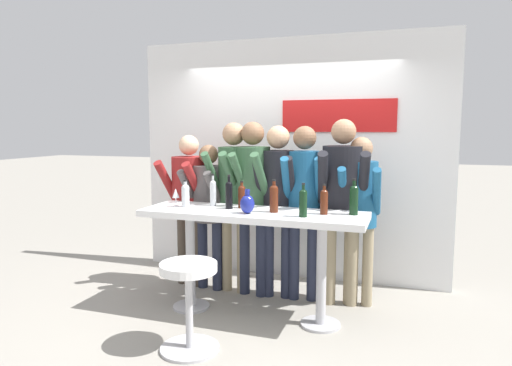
{
  "coord_description": "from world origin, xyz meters",
  "views": [
    {
      "loc": [
        1.35,
        -3.91,
        1.78
      ],
      "look_at": [
        0.0,
        0.09,
        1.26
      ],
      "focal_mm": 32.0,
      "sensor_mm": 36.0,
      "label": 1
    }
  ],
  "objects_px": {
    "person_far_right": "(342,192)",
    "bar_stool": "(189,292)",
    "person_center": "(252,188)",
    "wine_bottle_6": "(274,197)",
    "tasting_table": "(253,228)",
    "person_rightmost": "(360,202)",
    "wine_bottle_2": "(354,198)",
    "wine_bottle_3": "(242,195)",
    "person_right": "(304,193)",
    "wine_bottle_4": "(213,192)",
    "person_center_right": "(278,191)",
    "person_left": "(209,201)",
    "decorative_vase": "(247,204)",
    "wine_bottle_0": "(185,194)",
    "wine_glass_0": "(176,194)",
    "wine_bottle_7": "(324,200)",
    "wine_bottle_1": "(229,193)",
    "wine_bottle_5": "(303,201)",
    "person_center_left": "(233,187)",
    "person_far_left": "(189,194)"
  },
  "relations": [
    {
      "from": "bar_stool",
      "to": "decorative_vase",
      "type": "xyz_separation_m",
      "value": [
        0.26,
        0.66,
        0.62
      ]
    },
    {
      "from": "wine_bottle_7",
      "to": "person_center_right",
      "type": "bearing_deg",
      "value": 139.25
    },
    {
      "from": "tasting_table",
      "to": "person_left",
      "type": "xyz_separation_m",
      "value": [
        -0.7,
        0.55,
        0.14
      ]
    },
    {
      "from": "person_center",
      "to": "person_center_right",
      "type": "relative_size",
      "value": 1.02
    },
    {
      "from": "person_center_left",
      "to": "person_right",
      "type": "relative_size",
      "value": 1.02
    },
    {
      "from": "decorative_vase",
      "to": "person_left",
      "type": "bearing_deg",
      "value": 135.34
    },
    {
      "from": "person_center",
      "to": "wine_bottle_6",
      "type": "xyz_separation_m",
      "value": [
        0.38,
        -0.51,
        0.0
      ]
    },
    {
      "from": "wine_bottle_7",
      "to": "wine_bottle_5",
      "type": "bearing_deg",
      "value": -130.24
    },
    {
      "from": "tasting_table",
      "to": "person_rightmost",
      "type": "distance_m",
      "value": 1.1
    },
    {
      "from": "wine_bottle_0",
      "to": "decorative_vase",
      "type": "distance_m",
      "value": 0.7
    },
    {
      "from": "wine_bottle_1",
      "to": "person_far_right",
      "type": "bearing_deg",
      "value": 26.99
    },
    {
      "from": "person_rightmost",
      "to": "wine_bottle_2",
      "type": "distance_m",
      "value": 0.49
    },
    {
      "from": "person_center",
      "to": "person_center_right",
      "type": "xyz_separation_m",
      "value": [
        0.27,
        0.02,
        -0.02
      ]
    },
    {
      "from": "person_right",
      "to": "wine_bottle_7",
      "type": "height_order",
      "value": "person_right"
    },
    {
      "from": "wine_bottle_7",
      "to": "person_far_right",
      "type": "bearing_deg",
      "value": 79.6
    },
    {
      "from": "person_far_left",
      "to": "wine_bottle_5",
      "type": "xyz_separation_m",
      "value": [
        1.46,
        -0.73,
        0.1
      ]
    },
    {
      "from": "person_far_left",
      "to": "wine_bottle_4",
      "type": "bearing_deg",
      "value": -33.44
    },
    {
      "from": "wine_bottle_3",
      "to": "wine_bottle_6",
      "type": "bearing_deg",
      "value": -17.58
    },
    {
      "from": "person_far_right",
      "to": "bar_stool",
      "type": "bearing_deg",
      "value": -136.17
    },
    {
      "from": "person_right",
      "to": "wine_bottle_3",
      "type": "relative_size",
      "value": 6.87
    },
    {
      "from": "wine_bottle_0",
      "to": "wine_bottle_4",
      "type": "relative_size",
      "value": 0.83
    },
    {
      "from": "person_right",
      "to": "wine_bottle_6",
      "type": "bearing_deg",
      "value": -113.68
    },
    {
      "from": "person_center_left",
      "to": "decorative_vase",
      "type": "relative_size",
      "value": 8.31
    },
    {
      "from": "wine_bottle_5",
      "to": "person_right",
      "type": "bearing_deg",
      "value": 102.06
    },
    {
      "from": "wine_bottle_6",
      "to": "tasting_table",
      "type": "bearing_deg",
      "value": -176.79
    },
    {
      "from": "person_center",
      "to": "wine_bottle_7",
      "type": "relative_size",
      "value": 6.8
    },
    {
      "from": "person_right",
      "to": "wine_glass_0",
      "type": "xyz_separation_m",
      "value": [
        -1.15,
        -0.56,
        0.01
      ]
    },
    {
      "from": "wine_bottle_5",
      "to": "person_center_left",
      "type": "bearing_deg",
      "value": 143.46
    },
    {
      "from": "tasting_table",
      "to": "wine_bottle_4",
      "type": "height_order",
      "value": "wine_bottle_4"
    },
    {
      "from": "wine_bottle_2",
      "to": "wine_bottle_6",
      "type": "distance_m",
      "value": 0.71
    },
    {
      "from": "wine_glass_0",
      "to": "person_left",
      "type": "bearing_deg",
      "value": 80.31
    },
    {
      "from": "wine_bottle_2",
      "to": "wine_bottle_4",
      "type": "bearing_deg",
      "value": 178.68
    },
    {
      "from": "person_center",
      "to": "decorative_vase",
      "type": "height_order",
      "value": "person_center"
    },
    {
      "from": "wine_bottle_7",
      "to": "decorative_vase",
      "type": "relative_size",
      "value": 1.23
    },
    {
      "from": "person_center",
      "to": "person_rightmost",
      "type": "bearing_deg",
      "value": 9.45
    },
    {
      "from": "person_right",
      "to": "wine_bottle_4",
      "type": "relative_size",
      "value": 5.68
    },
    {
      "from": "tasting_table",
      "to": "person_far_right",
      "type": "xyz_separation_m",
      "value": [
        0.74,
        0.55,
        0.3
      ]
    },
    {
      "from": "wine_bottle_3",
      "to": "wine_glass_0",
      "type": "bearing_deg",
      "value": -168.64
    },
    {
      "from": "wine_bottle_0",
      "to": "person_far_left",
      "type": "bearing_deg",
      "value": 114.02
    },
    {
      "from": "person_left",
      "to": "person_center_left",
      "type": "height_order",
      "value": "person_center_left"
    },
    {
      "from": "person_center_right",
      "to": "wine_bottle_4",
      "type": "height_order",
      "value": "person_center_right"
    },
    {
      "from": "person_center_right",
      "to": "wine_bottle_7",
      "type": "relative_size",
      "value": 6.65
    },
    {
      "from": "wine_bottle_6",
      "to": "person_center_right",
      "type": "bearing_deg",
      "value": 102.37
    },
    {
      "from": "person_far_right",
      "to": "wine_glass_0",
      "type": "height_order",
      "value": "person_far_right"
    },
    {
      "from": "wine_bottle_0",
      "to": "wine_bottle_6",
      "type": "bearing_deg",
      "value": 0.05
    },
    {
      "from": "person_rightmost",
      "to": "wine_bottle_1",
      "type": "xyz_separation_m",
      "value": [
        -1.16,
        -0.55,
        0.1
      ]
    },
    {
      "from": "person_center_right",
      "to": "wine_bottle_1",
      "type": "bearing_deg",
      "value": -129.2
    },
    {
      "from": "wine_bottle_3",
      "to": "person_right",
      "type": "bearing_deg",
      "value": 40.13
    },
    {
      "from": "person_far_left",
      "to": "person_left",
      "type": "distance_m",
      "value": 0.27
    },
    {
      "from": "person_center_left",
      "to": "decorative_vase",
      "type": "xyz_separation_m",
      "value": [
        0.4,
        -0.68,
        -0.05
      ]
    }
  ]
}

